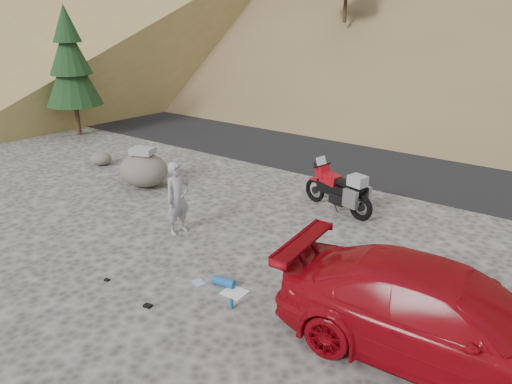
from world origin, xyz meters
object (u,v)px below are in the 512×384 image
(man, at_px, (180,232))
(boulder, at_px, (144,169))
(red_car, at_px, (436,357))
(motorcycle, at_px, (341,191))

(man, distance_m, boulder, 3.56)
(man, relative_size, red_car, 0.34)
(motorcycle, distance_m, man, 4.24)
(motorcycle, height_order, man, motorcycle)
(motorcycle, bearing_deg, man, -112.48)
(motorcycle, xyz_separation_m, man, (-2.54, -3.35, -0.57))
(motorcycle, xyz_separation_m, red_car, (3.80, -4.28, -0.57))
(man, xyz_separation_m, red_car, (6.34, -0.94, 0.00))
(man, height_order, red_car, man)
(motorcycle, distance_m, red_car, 5.76)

